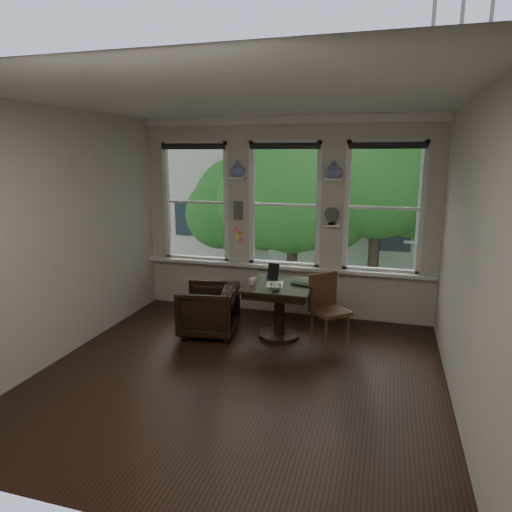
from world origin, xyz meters
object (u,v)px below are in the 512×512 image
(table, at_px, (279,311))
(side_chair_right, at_px, (330,311))
(armchair_left, at_px, (208,310))
(mug, at_px, (252,282))
(laptop, at_px, (301,285))

(table, xyz_separation_m, side_chair_right, (0.69, -0.04, 0.09))
(armchair_left, bearing_deg, mug, 85.90)
(side_chair_right, bearing_deg, armchair_left, 142.63)
(side_chair_right, xyz_separation_m, laptop, (-0.41, 0.06, 0.30))
(armchair_left, xyz_separation_m, mug, (0.62, 0.05, 0.44))
(table, height_order, side_chair_right, side_chair_right)
(table, bearing_deg, armchair_left, -170.75)
(table, height_order, mug, mug)
(side_chair_right, bearing_deg, mug, 142.36)
(laptop, bearing_deg, table, -154.34)
(table, xyz_separation_m, armchair_left, (-0.97, -0.16, -0.03))
(armchair_left, distance_m, mug, 0.76)
(laptop, bearing_deg, side_chair_right, 14.73)
(side_chair_right, height_order, laptop, side_chair_right)
(table, xyz_separation_m, mug, (-0.35, -0.11, 0.42))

